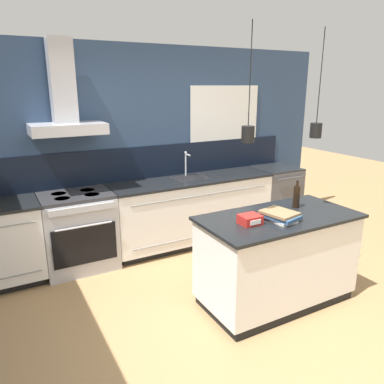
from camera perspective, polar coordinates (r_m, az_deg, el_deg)
ground_plane at (r=3.74m, az=5.33°, el=-18.31°), size 16.00×16.00×0.00m
wall_back at (r=4.91m, az=-8.06°, el=7.04°), size 5.60×2.11×2.60m
counter_run_sink at (r=5.10m, az=-0.00°, el=-2.82°), size 2.25×0.64×1.25m
oven_range at (r=4.61m, az=-16.89°, el=-5.73°), size 0.81×0.66×0.91m
dishwasher at (r=5.89m, az=12.33°, el=-0.66°), size 0.63×0.65×0.91m
kitchen_island at (r=3.83m, az=12.79°, el=-9.91°), size 1.54×0.78×0.91m
bottle_on_island at (r=3.91m, az=15.63°, el=-0.60°), size 0.07×0.07×0.29m
book_stack at (r=3.53m, az=13.14°, el=-3.52°), size 0.31×0.38×0.08m
red_supply_box at (r=3.38m, az=8.84°, el=-4.17°), size 0.19×0.16×0.08m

